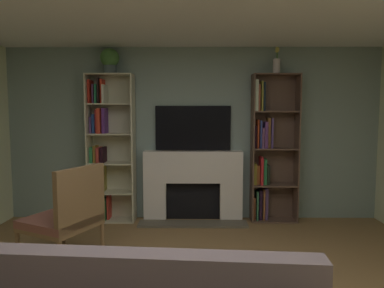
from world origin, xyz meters
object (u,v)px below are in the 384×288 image
(bookshelf_right, at_px, (268,151))
(vase_with_flowers, at_px, (277,64))
(armchair, at_px, (67,215))
(fireplace, at_px, (193,184))
(bookshelf_left, at_px, (106,150))
(potted_plant, at_px, (110,60))
(tv, at_px, (193,128))

(bookshelf_right, xyz_separation_m, vase_with_flowers, (0.09, -0.05, 1.25))
(vase_with_flowers, bearing_deg, armchair, -148.51)
(fireplace, distance_m, bookshelf_left, 1.37)
(bookshelf_left, distance_m, vase_with_flowers, 2.76)
(bookshelf_right, bearing_deg, potted_plant, -178.79)
(potted_plant, height_order, vase_with_flowers, vase_with_flowers)
(tv, xyz_separation_m, bookshelf_right, (1.11, -0.07, -0.33))
(tv, bearing_deg, bookshelf_right, -3.69)
(bookshelf_left, bearing_deg, bookshelf_right, 0.43)
(tv, relative_size, armchair, 1.05)
(bookshelf_right, xyz_separation_m, potted_plant, (-2.30, -0.05, 1.31))
(vase_with_flowers, relative_size, armchair, 0.35)
(armchair, bearing_deg, bookshelf_left, 88.66)
(tv, distance_m, armchair, 2.27)
(tv, bearing_deg, bookshelf_left, -175.99)
(tv, relative_size, bookshelf_right, 0.52)
(bookshelf_right, distance_m, potted_plant, 2.64)
(fireplace, distance_m, vase_with_flowers, 2.12)
(bookshelf_left, relative_size, armchair, 2.03)
(bookshelf_right, distance_m, armchair, 2.93)
(bookshelf_left, bearing_deg, vase_with_flowers, -0.73)
(fireplace, distance_m, tv, 0.83)
(fireplace, bearing_deg, tv, 90.00)
(vase_with_flowers, bearing_deg, fireplace, 178.03)
(bookshelf_left, height_order, bookshelf_right, same)
(bookshelf_right, height_order, armchair, bookshelf_right)
(bookshelf_left, distance_m, potted_plant, 1.30)
(fireplace, relative_size, armchair, 1.47)
(bookshelf_left, distance_m, armchair, 1.65)
(fireplace, distance_m, potted_plant, 2.17)
(fireplace, xyz_separation_m, bookshelf_right, (1.11, 0.01, 0.50))
(fireplace, bearing_deg, vase_with_flowers, -1.97)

